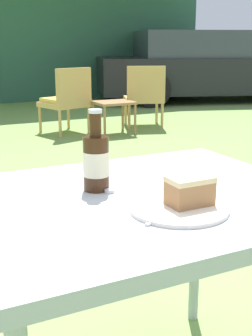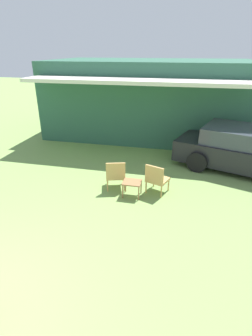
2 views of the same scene
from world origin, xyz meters
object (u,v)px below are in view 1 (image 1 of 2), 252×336
Objects in this scene: wicker_chair_plain at (144,94)px; parked_car at (210,67)px; patio_table at (143,217)px; cake_on_plate at (184,200)px; garden_side_table at (114,106)px; wicker_chair_cushioned at (67,99)px; cola_bottle_near at (96,161)px.

parked_car is at bearing -121.06° from wicker_chair_plain.
parked_car is 5.88× the size of wicker_chair_plain.
patio_table is 0.17m from cake_on_plate.
garden_side_table is 1.86× the size of cake_on_plate.
wicker_chair_cushioned is (-3.63, -2.01, -0.20)m from parked_car.
wicker_chair_cushioned is at bearing 150.17° from garden_side_table.
wicker_chair_plain is at bearing -122.96° from parked_car.
parked_car reaches higher than wicker_chair_plain.
patio_table is at bearing -114.36° from garden_side_table.
parked_car reaches higher than patio_table.
garden_side_table is 4.46m from cola_bottle_near.
wicker_chair_plain is at bearing 62.06° from cake_on_plate.
patio_table is 3.90× the size of cake_on_plate.
cake_on_plate reaches higher than patio_table.
wicker_chair_cushioned is 0.58m from garden_side_table.
patio_table is (-1.35, -4.37, 0.21)m from wicker_chair_cushioned.
wicker_chair_cushioned is 3.57× the size of cola_bottle_near.
wicker_chair_cushioned is 1.07m from wicker_chair_plain.
cake_on_plate is (-2.38, -4.49, 0.30)m from wicker_chair_plain.
wicker_chair_plain is 0.84× the size of patio_table.
wicker_chair_cushioned is 4.58m from patio_table.
garden_side_table is (0.50, -0.29, -0.08)m from wicker_chair_cushioned.
cake_on_plate reaches higher than garden_side_table.
wicker_chair_cushioned is 4.71m from cake_on_plate.
parked_car is at bearing 52.84° from cake_on_plate.
wicker_chair_plain is 1.76× the size of garden_side_table.
garden_side_table is 0.48× the size of patio_table.
wicker_chair_cushioned reaches higher than patio_table.
parked_car is at bearing 36.27° from garden_side_table.
garden_side_table is at bearing 45.65° from wicker_chair_plain.
garden_side_table is at bearing 64.03° from cola_bottle_near.
cola_bottle_near reaches higher than patio_table.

